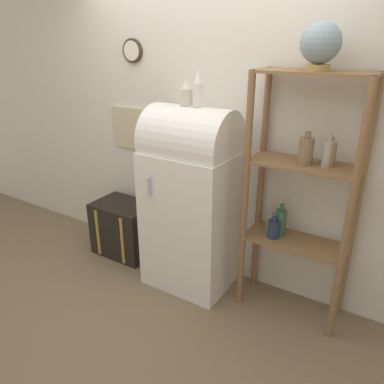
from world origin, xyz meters
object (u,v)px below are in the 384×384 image
Objects in this scene: suitcase_trunk at (124,228)px; vase_left at (186,93)px; globe at (321,44)px; refrigerator at (191,198)px; vase_center at (198,90)px.

suitcase_trunk is 3.03× the size of vase_left.
suitcase_trunk is at bearing -179.58° from globe.
vase_center reaches higher than refrigerator.
vase_left is at bearing 172.51° from vase_center.
suitcase_trunk is at bearing 177.79° from vase_left.
vase_center is at bearing -7.49° from vase_left.
vase_center is (-0.82, -0.06, -0.32)m from globe.
globe is 1.00m from vase_left.
vase_left is (0.76, -0.03, 1.37)m from suitcase_trunk.
refrigerator reaches higher than suitcase_trunk.
vase_left is at bearing -177.44° from globe.
globe reaches higher than suitcase_trunk.
refrigerator is 1.48m from globe.
globe is at bearing 0.42° from suitcase_trunk.
globe is at bearing 2.56° from vase_left.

